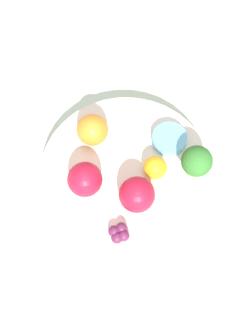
# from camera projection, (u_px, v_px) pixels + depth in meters

# --- Properties ---
(ground_plane) EXTENTS (6.00, 6.00, 0.00)m
(ground_plane) POSITION_uv_depth(u_px,v_px,m) (126.00, 184.00, 0.78)
(ground_plane) COLOR gray
(table_surface) EXTENTS (1.20, 1.20, 0.02)m
(table_surface) POSITION_uv_depth(u_px,v_px,m) (126.00, 181.00, 0.77)
(table_surface) COLOR #B2C6B2
(table_surface) RESTS_ON ground_plane
(bowl) EXTENTS (0.27, 0.27, 0.03)m
(bowl) POSITION_uv_depth(u_px,v_px,m) (126.00, 175.00, 0.74)
(bowl) COLOR silver
(bowl) RESTS_ON table_surface
(broccoli) EXTENTS (0.05, 0.05, 0.06)m
(broccoli) POSITION_uv_depth(u_px,v_px,m) (196.00, 162.00, 0.69)
(broccoli) COLOR #99C17A
(broccoli) RESTS_ON bowl
(apple_red) EXTENTS (0.05, 0.05, 0.05)m
(apple_red) POSITION_uv_depth(u_px,v_px,m) (85.00, 179.00, 0.69)
(apple_red) COLOR #B7142D
(apple_red) RESTS_ON bowl
(apple_green) EXTENTS (0.05, 0.05, 0.05)m
(apple_green) POSITION_uv_depth(u_px,v_px,m) (137.00, 195.00, 0.68)
(apple_green) COLOR #B7142D
(apple_green) RESTS_ON bowl
(orange_front) EXTENTS (0.04, 0.04, 0.04)m
(orange_front) POSITION_uv_depth(u_px,v_px,m) (155.00, 168.00, 0.71)
(orange_front) COLOR orange
(orange_front) RESTS_ON bowl
(orange_back) EXTENTS (0.05, 0.05, 0.05)m
(orange_back) POSITION_uv_depth(u_px,v_px,m) (92.00, 130.00, 0.73)
(orange_back) COLOR orange
(orange_back) RESTS_ON bowl
(grape_cluster) EXTENTS (0.03, 0.03, 0.02)m
(grape_cluster) POSITION_uv_depth(u_px,v_px,m) (119.00, 233.00, 0.68)
(grape_cluster) COLOR #5B1E42
(grape_cluster) RESTS_ON bowl
(small_cup) EXTENTS (0.05, 0.05, 0.02)m
(small_cup) POSITION_uv_depth(u_px,v_px,m) (169.00, 139.00, 0.74)
(small_cup) COLOR #66B2DB
(small_cup) RESTS_ON bowl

